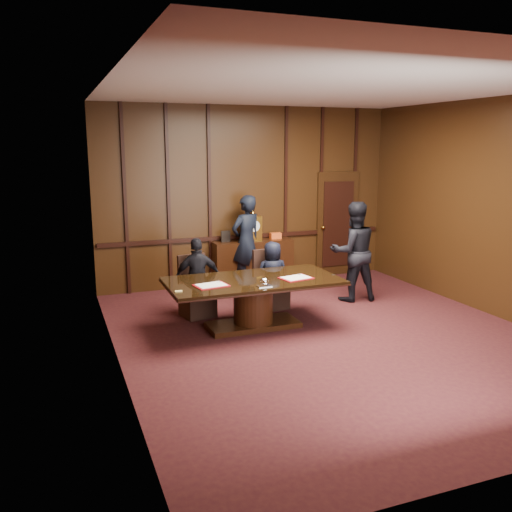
{
  "coord_description": "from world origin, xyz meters",
  "views": [
    {
      "loc": [
        -3.69,
        -6.6,
        2.75
      ],
      "look_at": [
        -0.74,
        1.13,
        1.05
      ],
      "focal_mm": 38.0,
      "sensor_mm": 36.0,
      "label": 1
    }
  ],
  "objects": [
    {
      "name": "witness_left",
      "position": [
        -0.19,
        3.1,
        0.91
      ],
      "size": [
        0.76,
        0.61,
        1.82
      ],
      "primitive_type": "imported",
      "rotation": [
        0.0,
        0.0,
        3.45
      ],
      "color": "black",
      "rests_on": "ground"
    },
    {
      "name": "folder_right",
      "position": [
        -0.27,
        0.65,
        0.77
      ],
      "size": [
        0.52,
        0.41,
        0.02
      ],
      "rotation": [
        0.0,
        0.0,
        0.2
      ],
      "color": "#AB0F19",
      "rests_on": "conference_table"
    },
    {
      "name": "notepad",
      "position": [
        -2.11,
        0.52,
        0.77
      ],
      "size": [
        0.11,
        0.09,
        0.01
      ],
      "primitive_type": "cube",
      "rotation": [
        0.0,
        0.0,
        -0.16
      ],
      "color": "#D8BD69",
      "rests_on": "conference_table"
    },
    {
      "name": "conference_table",
      "position": [
        -0.9,
        0.83,
        0.51
      ],
      "size": [
        2.62,
        1.32,
        0.76
      ],
      "color": "black",
      "rests_on": "ground"
    },
    {
      "name": "inkstand",
      "position": [
        -0.9,
        0.38,
        0.81
      ],
      "size": [
        0.2,
        0.14,
        0.12
      ],
      "color": "white",
      "rests_on": "conference_table"
    },
    {
      "name": "signatory_right",
      "position": [
        -0.25,
        1.63,
        0.58
      ],
      "size": [
        0.6,
        0.41,
        1.16
      ],
      "primitive_type": "imported",
      "rotation": [
        0.0,
        0.0,
        3.07
      ],
      "color": "black",
      "rests_on": "ground"
    },
    {
      "name": "witness_right",
      "position": [
        1.3,
        1.61,
        0.89
      ],
      "size": [
        0.95,
        0.78,
        1.78
      ],
      "primitive_type": "imported",
      "rotation": [
        0.0,
        0.0,
        3.01
      ],
      "color": "black",
      "rests_on": "ground"
    },
    {
      "name": "sideboard",
      "position": [
        0.0,
        3.26,
        0.49
      ],
      "size": [
        1.6,
        0.45,
        1.54
      ],
      "color": "black",
      "rests_on": "ground"
    },
    {
      "name": "folder_left",
      "position": [
        -1.6,
        0.68,
        0.77
      ],
      "size": [
        0.51,
        0.4,
        0.02
      ],
      "rotation": [
        0.0,
        0.0,
        0.16
      ],
      "color": "#AB0F19",
      "rests_on": "conference_table"
    },
    {
      "name": "chair_left",
      "position": [
        -1.55,
        1.71,
        0.29
      ],
      "size": [
        0.56,
        0.56,
        0.99
      ],
      "rotation": [
        0.0,
        0.0,
        0.18
      ],
      "color": "black",
      "rests_on": "ground"
    },
    {
      "name": "chair_right",
      "position": [
        -0.25,
        1.71,
        0.29
      ],
      "size": [
        0.54,
        0.54,
        0.99
      ],
      "rotation": [
        0.0,
        0.0,
        0.14
      ],
      "color": "black",
      "rests_on": "ground"
    },
    {
      "name": "room",
      "position": [
        0.07,
        0.14,
        1.72
      ],
      "size": [
        7.0,
        7.04,
        3.5
      ],
      "color": "black",
      "rests_on": "ground"
    },
    {
      "name": "signatory_left",
      "position": [
        -1.55,
        1.63,
        0.65
      ],
      "size": [
        0.79,
        0.39,
        1.3
      ],
      "primitive_type": "imported",
      "rotation": [
        0.0,
        0.0,
        3.04
      ],
      "color": "black",
      "rests_on": "ground"
    }
  ]
}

